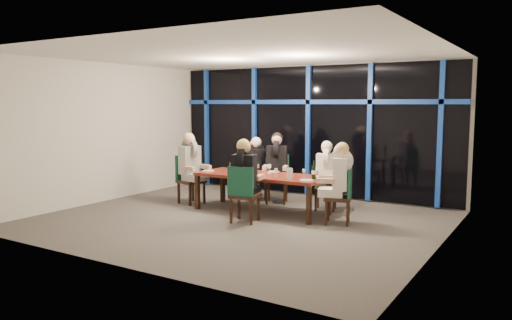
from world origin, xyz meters
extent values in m
plane|color=#5A554F|center=(0.00, 0.00, 0.00)|extent=(7.00, 7.00, 0.00)
cube|color=silver|center=(0.00, 3.00, 1.50)|extent=(7.00, 0.04, 3.00)
cube|color=silver|center=(0.00, -3.00, 1.50)|extent=(7.00, 0.04, 3.00)
cube|color=silver|center=(-3.50, 0.00, 1.50)|extent=(0.04, 6.00, 3.00)
cube|color=silver|center=(3.50, 0.00, 1.50)|extent=(0.04, 6.00, 3.00)
cube|color=white|center=(0.00, 0.00, 3.00)|extent=(7.00, 6.00, 0.04)
cube|color=black|center=(0.00, 2.94, 1.50)|extent=(6.86, 0.04, 2.94)
cube|color=#133896|center=(-2.90, 2.89, 1.50)|extent=(0.10, 0.10, 2.94)
cube|color=#133896|center=(-1.45, 2.89, 1.50)|extent=(0.10, 0.10, 2.94)
cube|color=#133896|center=(0.00, 2.89, 1.50)|extent=(0.10, 0.10, 2.94)
cube|color=#133896|center=(1.45, 2.89, 1.50)|extent=(0.10, 0.10, 2.94)
cube|color=#133896|center=(2.90, 2.89, 1.50)|extent=(0.10, 0.10, 2.94)
cube|color=#133896|center=(0.00, 2.89, 2.16)|extent=(6.86, 0.10, 0.10)
cube|color=#FF2D14|center=(1.10, 3.25, 2.15)|extent=(0.60, 0.05, 0.35)
cube|color=maroon|center=(0.00, 0.80, 0.72)|extent=(2.60, 1.00, 0.06)
cube|color=black|center=(-1.24, 0.36, 0.34)|extent=(0.08, 0.08, 0.69)
cube|color=black|center=(1.24, 0.36, 0.34)|extent=(0.08, 0.08, 0.69)
cube|color=black|center=(-1.24, 1.24, 0.34)|extent=(0.08, 0.08, 0.69)
cube|color=black|center=(1.24, 1.24, 0.34)|extent=(0.08, 0.08, 0.69)
cube|color=black|center=(-0.75, 1.74, 0.44)|extent=(0.57, 0.57, 0.06)
cube|color=#1A553C|center=(-0.68, 1.93, 0.71)|extent=(0.43, 0.20, 0.49)
cube|color=black|center=(-0.98, 1.64, 0.21)|extent=(0.05, 0.05, 0.41)
cube|color=black|center=(-0.64, 1.52, 0.21)|extent=(0.05, 0.05, 0.41)
cube|color=black|center=(-0.86, 1.97, 0.21)|extent=(0.05, 0.05, 0.41)
cube|color=black|center=(-0.52, 1.85, 0.21)|extent=(0.05, 0.05, 0.41)
cube|color=black|center=(-0.18, 1.73, 0.48)|extent=(0.62, 0.62, 0.06)
cube|color=#1A553C|center=(-0.26, 1.93, 0.76)|extent=(0.46, 0.23, 0.53)
cube|color=black|center=(-0.28, 1.48, 0.22)|extent=(0.06, 0.06, 0.45)
cube|color=black|center=(0.07, 1.63, 0.22)|extent=(0.06, 0.06, 0.45)
cube|color=black|center=(-0.43, 1.84, 0.22)|extent=(0.06, 0.06, 0.45)
cube|color=black|center=(-0.07, 1.98, 0.22)|extent=(0.06, 0.06, 0.45)
cube|color=black|center=(1.00, 1.64, 0.44)|extent=(0.55, 0.55, 0.06)
cube|color=#1A553C|center=(0.94, 1.82, 0.70)|extent=(0.43, 0.17, 0.49)
cube|color=black|center=(0.88, 1.42, 0.20)|extent=(0.05, 0.05, 0.41)
cube|color=black|center=(1.22, 1.52, 0.20)|extent=(0.05, 0.05, 0.41)
cube|color=black|center=(0.78, 1.76, 0.20)|extent=(0.05, 0.05, 0.41)
cube|color=black|center=(1.12, 1.86, 0.20)|extent=(0.05, 0.05, 0.41)
cube|color=black|center=(-1.70, 0.74, 0.48)|extent=(0.57, 0.57, 0.06)
cube|color=#1A553C|center=(-1.91, 0.79, 0.76)|extent=(0.16, 0.48, 0.53)
cube|color=black|center=(-1.56, 0.51, 0.22)|extent=(0.05, 0.05, 0.45)
cube|color=black|center=(-1.48, 0.89, 0.22)|extent=(0.05, 0.05, 0.45)
cube|color=black|center=(-1.93, 0.60, 0.22)|extent=(0.05, 0.05, 0.45)
cube|color=black|center=(-1.85, 0.97, 0.22)|extent=(0.05, 0.05, 0.45)
cube|color=black|center=(1.64, 0.70, 0.46)|extent=(0.58, 0.58, 0.06)
cube|color=#1A553C|center=(1.84, 0.76, 0.73)|extent=(0.19, 0.45, 0.51)
cube|color=black|center=(1.41, 0.81, 0.21)|extent=(0.05, 0.05, 0.43)
cube|color=black|center=(1.52, 0.46, 0.21)|extent=(0.05, 0.05, 0.43)
cube|color=black|center=(1.76, 0.93, 0.21)|extent=(0.05, 0.05, 0.43)
cube|color=black|center=(1.87, 0.58, 0.21)|extent=(0.05, 0.05, 0.43)
cube|color=black|center=(0.17, -0.06, 0.48)|extent=(0.56, 0.56, 0.06)
cube|color=#1A553C|center=(0.21, -0.26, 0.76)|extent=(0.48, 0.15, 0.53)
cube|color=black|center=(0.31, 0.17, 0.22)|extent=(0.05, 0.05, 0.44)
cube|color=black|center=(-0.06, 0.09, 0.22)|extent=(0.05, 0.05, 0.44)
cube|color=black|center=(0.39, -0.20, 0.22)|extent=(0.05, 0.05, 0.44)
cube|color=black|center=(0.02, -0.28, 0.22)|extent=(0.05, 0.05, 0.44)
cube|color=black|center=(-0.79, 1.63, 0.54)|extent=(0.47, 0.51, 0.14)
cube|color=black|center=(-0.74, 1.78, 0.86)|extent=(0.45, 0.35, 0.55)
cylinder|color=black|center=(-0.74, 1.78, 1.08)|extent=(0.23, 0.42, 0.41)
sphere|color=tan|center=(-0.74, 1.76, 1.25)|extent=(0.21, 0.21, 0.21)
sphere|color=silver|center=(-0.73, 1.80, 1.28)|extent=(0.23, 0.23, 0.23)
cube|color=tan|center=(-1.00, 1.62, 0.79)|extent=(0.17, 0.30, 0.08)
cube|color=tan|center=(-0.63, 1.49, 0.79)|extent=(0.17, 0.30, 0.08)
cube|color=black|center=(-0.13, 1.61, 0.58)|extent=(0.52, 0.56, 0.15)
cube|color=black|center=(-0.19, 1.77, 0.93)|extent=(0.49, 0.39, 0.59)
cylinder|color=black|center=(-0.19, 1.77, 1.17)|extent=(0.26, 0.45, 0.45)
sphere|color=tan|center=(-0.19, 1.75, 1.36)|extent=(0.22, 0.22, 0.22)
sphere|color=black|center=(-0.20, 1.79, 1.39)|extent=(0.24, 0.24, 0.24)
cube|color=tan|center=(-0.30, 1.46, 0.79)|extent=(0.20, 0.33, 0.08)
cube|color=tan|center=(0.10, 1.61, 0.79)|extent=(0.20, 0.33, 0.08)
cube|color=white|center=(1.04, 1.53, 0.53)|extent=(0.45, 0.49, 0.14)
cube|color=white|center=(0.99, 1.68, 0.86)|extent=(0.44, 0.34, 0.54)
cylinder|color=white|center=(0.99, 1.68, 1.07)|extent=(0.21, 0.42, 0.41)
sphere|color=tan|center=(1.00, 1.66, 1.24)|extent=(0.20, 0.20, 0.20)
sphere|color=silver|center=(0.98, 1.69, 1.27)|extent=(0.22, 0.22, 0.22)
cube|color=tan|center=(0.87, 1.40, 0.79)|extent=(0.16, 0.30, 0.08)
cube|color=tan|center=(1.24, 1.51, 0.79)|extent=(0.16, 0.30, 0.08)
cube|color=black|center=(-1.58, 0.71, 0.58)|extent=(0.52, 0.47, 0.15)
cube|color=black|center=(-1.75, 0.75, 0.93)|extent=(0.34, 0.47, 0.59)
cylinder|color=black|center=(-1.75, 0.75, 1.17)|extent=(0.46, 0.20, 0.45)
sphere|color=tan|center=(-1.72, 0.75, 1.36)|extent=(0.22, 0.22, 0.22)
sphere|color=tan|center=(-1.77, 0.75, 1.39)|extent=(0.24, 0.24, 0.24)
cube|color=tan|center=(-1.54, 0.49, 0.79)|extent=(0.33, 0.15, 0.08)
cube|color=tan|center=(-1.45, 0.90, 0.79)|extent=(0.33, 0.15, 0.08)
cube|color=white|center=(1.53, 0.66, 0.56)|extent=(0.52, 0.48, 0.14)
cube|color=white|center=(1.68, 0.71, 0.90)|extent=(0.36, 0.46, 0.57)
cylinder|color=white|center=(1.68, 0.71, 1.12)|extent=(0.44, 0.23, 0.43)
sphere|color=tan|center=(1.66, 0.70, 1.31)|extent=(0.21, 0.21, 0.21)
sphere|color=tan|center=(1.70, 0.71, 1.34)|extent=(0.23, 0.23, 0.23)
cube|color=tan|center=(1.39, 0.83, 0.79)|extent=(0.32, 0.17, 0.08)
cube|color=tan|center=(1.51, 0.44, 0.79)|extent=(0.32, 0.17, 0.08)
cube|color=black|center=(0.14, 0.07, 0.58)|extent=(0.46, 0.51, 0.15)
cube|color=black|center=(0.18, -0.10, 0.93)|extent=(0.47, 0.33, 0.59)
cylinder|color=black|center=(0.18, -0.10, 1.16)|extent=(0.19, 0.46, 0.44)
sphere|color=tan|center=(0.17, -0.08, 1.35)|extent=(0.22, 0.22, 0.22)
sphere|color=tan|center=(0.18, -0.12, 1.38)|extent=(0.24, 0.24, 0.24)
cube|color=tan|center=(0.33, 0.19, 0.79)|extent=(0.15, 0.33, 0.08)
cube|color=tan|center=(-0.08, 0.11, 0.79)|extent=(0.15, 0.33, 0.08)
cylinder|color=white|center=(-0.94, 1.22, 0.76)|extent=(0.24, 0.24, 0.01)
cylinder|color=white|center=(0.03, 1.21, 0.76)|extent=(0.24, 0.24, 0.01)
cylinder|color=white|center=(1.16, 1.10, 0.76)|extent=(0.24, 0.24, 0.01)
cylinder|color=white|center=(-1.16, 0.62, 0.76)|extent=(0.24, 0.24, 0.01)
cylinder|color=white|center=(1.11, 0.52, 0.76)|extent=(0.24, 0.24, 0.01)
cylinder|color=white|center=(0.05, 0.49, 0.76)|extent=(0.24, 0.24, 0.01)
cylinder|color=black|center=(1.14, 0.77, 0.88)|extent=(0.08, 0.08, 0.25)
cylinder|color=black|center=(1.14, 0.77, 1.05)|extent=(0.03, 0.03, 0.09)
cylinder|color=silver|center=(1.14, 0.77, 0.88)|extent=(0.08, 0.08, 0.07)
cylinder|color=silver|center=(0.73, 0.59, 0.85)|extent=(0.11, 0.11, 0.19)
cylinder|color=silver|center=(0.79, 0.59, 0.87)|extent=(0.02, 0.02, 0.14)
cylinder|color=#F59F49|center=(-0.03, 0.62, 0.77)|extent=(0.06, 0.06, 0.03)
cylinder|color=silver|center=(-0.39, 0.77, 0.75)|extent=(0.06, 0.06, 0.01)
cylinder|color=silver|center=(-0.39, 0.77, 0.80)|extent=(0.01, 0.01, 0.10)
cylinder|color=silver|center=(-0.39, 0.77, 0.89)|extent=(0.07, 0.07, 0.07)
cylinder|color=silver|center=(0.09, 0.95, 0.75)|extent=(0.07, 0.07, 0.01)
cylinder|color=silver|center=(0.09, 0.95, 0.81)|extent=(0.01, 0.01, 0.11)
cylinder|color=silver|center=(0.09, 0.95, 0.90)|extent=(0.07, 0.07, 0.07)
cylinder|color=white|center=(0.39, 0.68, 0.75)|extent=(0.06, 0.06, 0.01)
cylinder|color=white|center=(0.39, 0.68, 0.80)|extent=(0.01, 0.01, 0.09)
cylinder|color=white|center=(0.39, 0.68, 0.88)|extent=(0.06, 0.06, 0.06)
cylinder|color=silver|center=(-0.71, 0.80, 0.75)|extent=(0.07, 0.07, 0.01)
cylinder|color=silver|center=(-0.71, 0.80, 0.81)|extent=(0.01, 0.01, 0.11)
cylinder|color=silver|center=(-0.71, 0.80, 0.91)|extent=(0.08, 0.08, 0.08)
cylinder|color=silver|center=(0.90, 0.85, 0.75)|extent=(0.06, 0.06, 0.01)
cylinder|color=silver|center=(0.90, 0.85, 0.80)|extent=(0.01, 0.01, 0.09)
cylinder|color=silver|center=(0.90, 0.85, 0.88)|extent=(0.06, 0.06, 0.06)
camera|label=1|loc=(4.95, -7.47, 2.13)|focal=35.00mm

